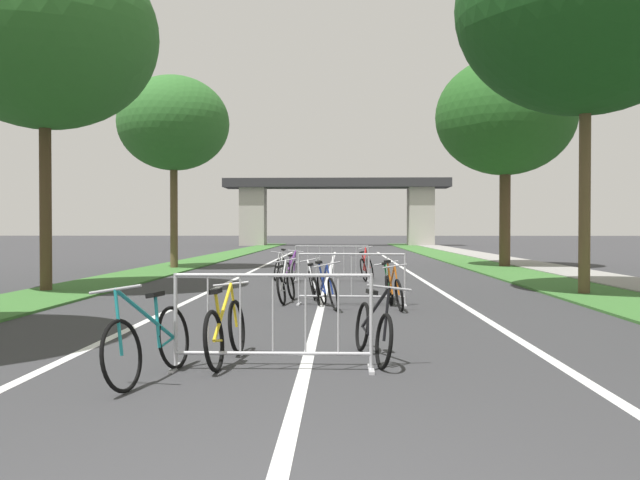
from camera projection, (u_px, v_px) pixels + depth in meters
grass_verge_left at (205, 260)px, 31.88m from camera, size 2.20×70.05×0.05m
grass_verge_right at (462, 260)px, 31.48m from camera, size 2.20×70.05×0.05m
sidewalk_path_right at (506, 260)px, 31.42m from camera, size 2.01×70.05×0.08m
lane_stripe_center at (330, 272)px, 23.29m from camera, size 0.14×40.53×0.01m
lane_stripe_right_lane at (410, 272)px, 23.20m from camera, size 0.14×40.53×0.01m
lane_stripe_left_lane at (251, 272)px, 23.38m from camera, size 0.14×40.53×0.01m
overpass_bridge at (337, 200)px, 60.83m from camera, size 20.92×3.44×6.22m
tree_left_pine_near at (44, 34)px, 15.75m from camera, size 5.43×5.43×8.58m
tree_left_cypress_far at (174, 124)px, 25.13m from camera, size 4.28×4.28×7.44m
tree_right_oak_near at (586, 5)px, 14.97m from camera, size 5.95×5.95×9.24m
tree_right_oak_mid at (505, 117)px, 26.03m from camera, size 5.54×5.54×8.41m
crowd_barrier_nearest at (273, 322)px, 7.07m from camera, size 2.19×0.44×1.05m
crowd_barrier_second at (351, 280)px, 13.07m from camera, size 2.21×0.55×1.05m
crowd_barrier_third at (332, 264)px, 19.12m from camera, size 2.20×0.52×1.05m
bicycle_silver_0 at (286, 286)px, 13.59m from camera, size 0.47×1.59×0.91m
bicycle_orange_1 at (394, 290)px, 12.55m from camera, size 0.46×1.66×0.93m
bicycle_purple_2 at (291, 270)px, 18.66m from camera, size 0.50×1.62×0.93m
bicycle_blue_3 at (326, 289)px, 12.61m from camera, size 0.55×1.68×0.93m
bicycle_red_4 at (367, 268)px, 19.47m from camera, size 0.57×1.68×1.02m
bicycle_black_5 at (373, 330)px, 7.64m from camera, size 0.62×1.70×0.93m
bicycle_yellow_6 at (226, 331)px, 7.46m from camera, size 0.44×1.68×0.90m
bicycle_green_7 at (389, 286)px, 13.56m from camera, size 0.52×1.61×0.86m
bicycle_teal_8 at (149, 342)px, 6.60m from camera, size 0.72×1.74×1.02m
bicycle_white_9 at (280, 268)px, 19.77m from camera, size 0.52×1.62×0.94m
bicycle_silver_10 at (314, 285)px, 13.47m from camera, size 0.59×1.65×0.92m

